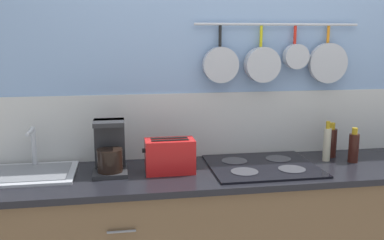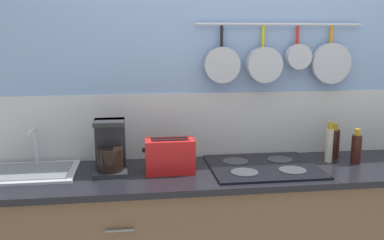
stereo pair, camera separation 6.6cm
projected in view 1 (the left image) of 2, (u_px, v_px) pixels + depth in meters
name	position (u px, v px, depth m)	size (l,w,h in m)	color
wall_back	(237.00, 95.00, 2.68)	(7.20, 0.16, 2.60)	#84A3CC
countertop	(251.00, 172.00, 2.43)	(2.99, 0.59, 0.03)	black
sink_basin	(30.00, 172.00, 2.32)	(0.48, 0.39, 0.24)	#B7BABF
coffee_maker	(110.00, 151.00, 2.34)	(0.18, 0.21, 0.29)	#262628
toaster	(170.00, 156.00, 2.35)	(0.29, 0.14, 0.19)	red
cooktop	(262.00, 166.00, 2.46)	(0.61, 0.52, 0.01)	black
bottle_sesame_oil	(327.00, 143.00, 2.57)	(0.04, 0.04, 0.24)	#BFB799
bottle_vinegar	(331.00, 142.00, 2.66)	(0.07, 0.07, 0.22)	#33140F
bottle_olive_oil	(354.00, 147.00, 2.54)	(0.06, 0.06, 0.21)	#33140F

